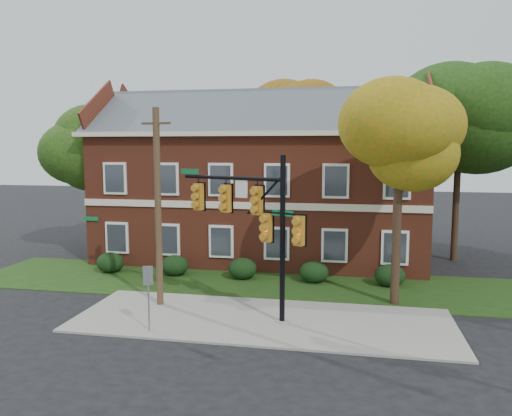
% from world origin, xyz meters
% --- Properties ---
extents(ground, '(120.00, 120.00, 0.00)m').
position_xyz_m(ground, '(0.00, 0.00, 0.00)').
color(ground, black).
rests_on(ground, ground).
extents(sidewalk, '(14.00, 5.00, 0.08)m').
position_xyz_m(sidewalk, '(0.00, 1.00, 0.04)').
color(sidewalk, gray).
rests_on(sidewalk, ground).
extents(grass_strip, '(30.00, 6.00, 0.04)m').
position_xyz_m(grass_strip, '(0.00, 6.00, 0.02)').
color(grass_strip, '#193811').
rests_on(grass_strip, ground).
extents(apartment_building, '(18.80, 8.80, 9.74)m').
position_xyz_m(apartment_building, '(-2.00, 11.95, 4.99)').
color(apartment_building, brown).
rests_on(apartment_building, ground).
extents(hedge_far_left, '(1.40, 1.26, 1.05)m').
position_xyz_m(hedge_far_left, '(-9.00, 6.70, 0.53)').
color(hedge_far_left, black).
rests_on(hedge_far_left, ground).
extents(hedge_left, '(1.40, 1.26, 1.05)m').
position_xyz_m(hedge_left, '(-5.50, 6.70, 0.53)').
color(hedge_left, black).
rests_on(hedge_left, ground).
extents(hedge_center, '(1.40, 1.26, 1.05)m').
position_xyz_m(hedge_center, '(-2.00, 6.70, 0.53)').
color(hedge_center, black).
rests_on(hedge_center, ground).
extents(hedge_right, '(1.40, 1.26, 1.05)m').
position_xyz_m(hedge_right, '(1.50, 6.70, 0.53)').
color(hedge_right, black).
rests_on(hedge_right, ground).
extents(hedge_far_right, '(1.40, 1.26, 1.05)m').
position_xyz_m(hedge_far_right, '(5.00, 6.70, 0.53)').
color(hedge_far_right, black).
rests_on(hedge_far_right, ground).
extents(tree_near_right, '(4.50, 4.25, 8.58)m').
position_xyz_m(tree_near_right, '(5.22, 3.87, 6.67)').
color(tree_near_right, black).
rests_on(tree_near_right, ground).
extents(tree_left_rear, '(5.40, 5.10, 8.88)m').
position_xyz_m(tree_left_rear, '(-11.73, 10.84, 6.68)').
color(tree_left_rear, black).
rests_on(tree_left_rear, ground).
extents(tree_right_rear, '(6.30, 5.95, 10.62)m').
position_xyz_m(tree_right_rear, '(9.31, 12.81, 8.12)').
color(tree_right_rear, black).
rests_on(tree_right_rear, ground).
extents(tree_far_rear, '(6.84, 6.46, 11.52)m').
position_xyz_m(tree_far_rear, '(-0.66, 19.79, 8.84)').
color(tree_far_rear, black).
rests_on(tree_far_rear, ground).
extents(traffic_signal, '(5.21, 2.12, 6.17)m').
position_xyz_m(traffic_signal, '(-0.27, 1.22, 3.83)').
color(traffic_signal, gray).
rests_on(traffic_signal, ground).
extents(utility_pole, '(1.24, 0.30, 7.99)m').
position_xyz_m(utility_pole, '(-4.41, 2.00, 4.05)').
color(utility_pole, '#43341F').
rests_on(utility_pole, ground).
extents(sign_post, '(0.34, 0.16, 2.38)m').
position_xyz_m(sign_post, '(-3.67, -0.89, 1.61)').
color(sign_post, slate).
rests_on(sign_post, ground).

